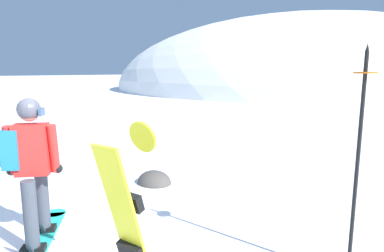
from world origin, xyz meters
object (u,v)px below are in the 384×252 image
(snowboarder_main, at_px, (31,168))
(rock_mid, at_px, (154,183))
(spare_snowboard, at_px, (130,217))
(piste_marker_near, at_px, (358,152))

(snowboarder_main, relative_size, rock_mid, 2.62)
(snowboarder_main, bearing_deg, spare_snowboard, -3.47)
(spare_snowboard, relative_size, piste_marker_near, 0.71)
(snowboarder_main, xyz_separation_m, piste_marker_near, (3.15, 1.39, 0.36))
(snowboarder_main, distance_m, piste_marker_near, 3.46)
(spare_snowboard, height_order, piste_marker_near, piste_marker_near)
(snowboarder_main, xyz_separation_m, spare_snowboard, (1.69, -0.10, -0.11))
(piste_marker_near, xyz_separation_m, rock_mid, (-3.39, 0.98, -1.28))
(spare_snowboard, distance_m, rock_mid, 3.24)
(piste_marker_near, relative_size, rock_mid, 3.45)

